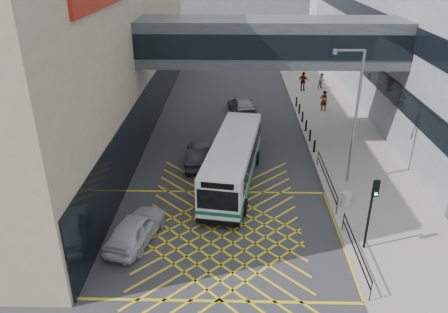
# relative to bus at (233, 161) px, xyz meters

# --- Properties ---
(ground) EXTENTS (120.00, 120.00, 0.00)m
(ground) POSITION_rel_bus_xyz_m (-0.53, -5.67, -1.54)
(ground) COLOR #333335
(skybridge) EXTENTS (20.00, 4.10, 3.00)m
(skybridge) POSITION_rel_bus_xyz_m (2.47, 6.33, 5.96)
(skybridge) COLOR #3B4045
(skybridge) RESTS_ON ground
(pavement) EXTENTS (6.00, 54.00, 0.16)m
(pavement) POSITION_rel_bus_xyz_m (8.47, 9.33, -1.46)
(pavement) COLOR gray
(pavement) RESTS_ON ground
(box_junction) EXTENTS (12.00, 9.00, 0.01)m
(box_junction) POSITION_rel_bus_xyz_m (-0.53, -5.67, -1.53)
(box_junction) COLOR gold
(box_junction) RESTS_ON ground
(bus) EXTENTS (3.87, 10.48, 2.87)m
(bus) POSITION_rel_bus_xyz_m (0.00, 0.00, 0.00)
(bus) COLOR silver
(bus) RESTS_ON ground
(car_white) EXTENTS (3.04, 4.98, 1.48)m
(car_white) POSITION_rel_bus_xyz_m (-4.79, -6.08, -0.80)
(car_white) COLOR #B8B9BA
(car_white) RESTS_ON ground
(car_dark) EXTENTS (1.75, 4.48, 1.40)m
(car_dark) POSITION_rel_bus_xyz_m (-2.33, 2.53, -0.84)
(car_dark) COLOR black
(car_dark) RESTS_ON ground
(car_silver) EXTENTS (2.92, 5.26, 1.55)m
(car_silver) POSITION_rel_bus_xyz_m (0.75, 12.79, -0.76)
(car_silver) COLOR gray
(car_silver) RESTS_ON ground
(traffic_light) EXTENTS (0.28, 0.45, 3.79)m
(traffic_light) POSITION_rel_bus_xyz_m (6.35, -6.72, 1.09)
(traffic_light) COLOR black
(traffic_light) RESTS_ON pavement
(street_lamp) EXTENTS (1.84, 0.29, 8.10)m
(street_lamp) POSITION_rel_bus_xyz_m (6.93, 0.19, 3.24)
(street_lamp) COLOR slate
(street_lamp) RESTS_ON pavement
(litter_bin) EXTENTS (0.46, 0.46, 0.80)m
(litter_bin) POSITION_rel_bus_xyz_m (6.33, -2.75, -0.98)
(litter_bin) COLOR #ADA89E
(litter_bin) RESTS_ON pavement
(kerb_railings) EXTENTS (0.05, 12.54, 1.00)m
(kerb_railings) POSITION_rel_bus_xyz_m (5.62, -3.89, -0.66)
(kerb_railings) COLOR black
(kerb_railings) RESTS_ON pavement
(bollards) EXTENTS (0.14, 10.14, 0.90)m
(bollards) POSITION_rel_bus_xyz_m (5.72, 9.33, -0.93)
(bollards) COLOR black
(bollards) RESTS_ON pavement
(pedestrian_a) EXTENTS (0.81, 0.65, 1.82)m
(pedestrian_a) POSITION_rel_bus_xyz_m (7.96, 13.27, -0.47)
(pedestrian_a) COLOR gray
(pedestrian_a) RESTS_ON pavement
(pedestrian_b) EXTENTS (0.89, 0.73, 1.58)m
(pedestrian_b) POSITION_rel_bus_xyz_m (9.01, 20.09, -0.59)
(pedestrian_b) COLOR gray
(pedestrian_b) RESTS_ON pavement
(pedestrian_c) EXTENTS (1.24, 0.91, 1.89)m
(pedestrian_c) POSITION_rel_bus_xyz_m (7.01, 19.37, -0.43)
(pedestrian_c) COLOR gray
(pedestrian_c) RESTS_ON pavement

